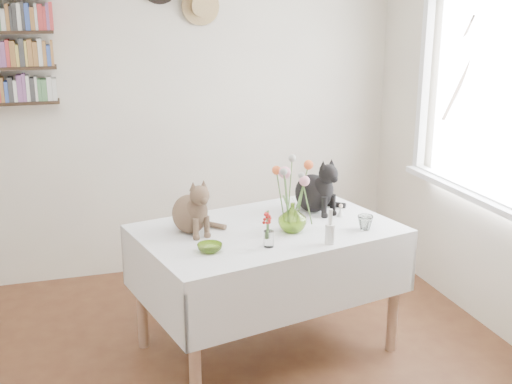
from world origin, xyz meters
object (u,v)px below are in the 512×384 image
object	(u,v)px
tabby_cat	(189,204)
dining_table	(267,259)
flower_vase	(292,217)
black_cat	(313,183)

from	to	relation	value
tabby_cat	dining_table	bearing A→B (deg)	-26.42
dining_table	tabby_cat	xyz separation A→B (m)	(-0.45, 0.07, 0.36)
dining_table	flower_vase	world-z (taller)	flower_vase
dining_table	black_cat	bearing A→B (deg)	31.66
tabby_cat	flower_vase	bearing A→B (deg)	-34.61
tabby_cat	flower_vase	xyz separation A→B (m)	(0.57, -0.17, -0.08)
tabby_cat	flower_vase	size ratio (longest dim) A/B	1.94
dining_table	black_cat	world-z (taller)	black_cat
tabby_cat	black_cat	bearing A→B (deg)	-6.36
black_cat	flower_vase	distance (m)	0.43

